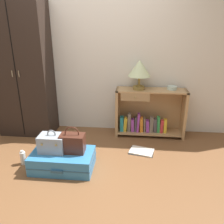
# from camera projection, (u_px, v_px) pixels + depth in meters

# --- Properties ---
(ground_plane) EXTENTS (9.00, 9.00, 0.00)m
(ground_plane) POSITION_uv_depth(u_px,v_px,m) (75.00, 180.00, 2.70)
(ground_plane) COLOR brown
(back_wall) EXTENTS (6.40, 0.10, 2.60)m
(back_wall) POSITION_uv_depth(u_px,v_px,m) (94.00, 50.00, 3.63)
(back_wall) COLOR silver
(back_wall) RESTS_ON ground_plane
(wardrobe) EXTENTS (0.83, 0.47, 2.02)m
(wardrobe) POSITION_uv_depth(u_px,v_px,m) (23.00, 71.00, 3.56)
(wardrobe) COLOR black
(wardrobe) RESTS_ON ground_plane
(bookshelf) EXTENTS (1.07, 0.32, 0.75)m
(bookshelf) POSITION_uv_depth(u_px,v_px,m) (148.00, 114.00, 3.69)
(bookshelf) COLOR tan
(bookshelf) RESTS_ON ground_plane
(table_lamp) EXTENTS (0.34, 0.34, 0.44)m
(table_lamp) POSITION_uv_depth(u_px,v_px,m) (140.00, 69.00, 3.43)
(table_lamp) COLOR olive
(table_lamp) RESTS_ON bookshelf
(bowl) EXTENTS (0.14, 0.14, 0.05)m
(bowl) POSITION_uv_depth(u_px,v_px,m) (172.00, 88.00, 3.53)
(bowl) COLOR silver
(bowl) RESTS_ON bookshelf
(suitcase_large) EXTENTS (0.76, 0.47, 0.22)m
(suitcase_large) POSITION_uv_depth(u_px,v_px,m) (63.00, 160.00, 2.88)
(suitcase_large) COLOR teal
(suitcase_large) RESTS_ON ground_plane
(train_case) EXTENTS (0.31, 0.23, 0.28)m
(train_case) POSITION_uv_depth(u_px,v_px,m) (52.00, 143.00, 2.84)
(train_case) COLOR #8E99A3
(train_case) RESTS_ON suitcase_large
(handbag) EXTENTS (0.29, 0.18, 0.34)m
(handbag) POSITION_uv_depth(u_px,v_px,m) (73.00, 143.00, 2.82)
(handbag) COLOR #472319
(handbag) RESTS_ON suitcase_large
(bottle) EXTENTS (0.07, 0.07, 0.19)m
(bottle) POSITION_uv_depth(u_px,v_px,m) (23.00, 158.00, 2.98)
(bottle) COLOR white
(bottle) RESTS_ON ground_plane
(open_book_on_floor) EXTENTS (0.37, 0.30, 0.02)m
(open_book_on_floor) POSITION_uv_depth(u_px,v_px,m) (142.00, 151.00, 3.29)
(open_book_on_floor) COLOR white
(open_book_on_floor) RESTS_ON ground_plane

